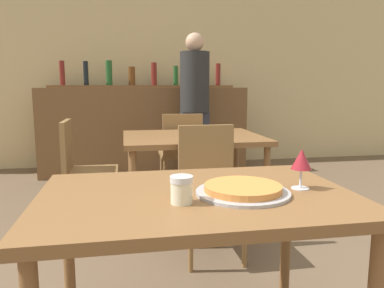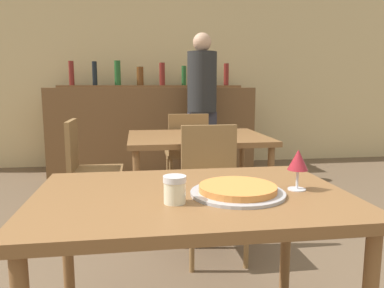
% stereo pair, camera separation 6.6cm
% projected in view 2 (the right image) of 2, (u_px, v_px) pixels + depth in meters
% --- Properties ---
extents(wall_back, '(8.00, 0.05, 2.80)m').
position_uv_depth(wall_back, '(150.00, 66.00, 5.27)').
color(wall_back, '#D1B784').
rests_on(wall_back, ground_plane).
extents(dining_table_near, '(1.18, 0.80, 0.72)m').
position_uv_depth(dining_table_near, '(192.00, 211.00, 1.43)').
color(dining_table_near, brown).
rests_on(dining_table_near, ground_plane).
extents(dining_table_far, '(1.11, 0.89, 0.72)m').
position_uv_depth(dining_table_far, '(197.00, 144.00, 3.05)').
color(dining_table_far, brown).
rests_on(dining_table_far, ground_plane).
extents(bar_counter, '(2.60, 0.56, 1.10)m').
position_uv_depth(bar_counter, '(152.00, 130.00, 4.91)').
color(bar_counter, brown).
rests_on(bar_counter, ground_plane).
extents(bar_back_shelf, '(2.39, 0.24, 0.35)m').
position_uv_depth(bar_back_shelf, '(150.00, 82.00, 4.95)').
color(bar_back_shelf, brown).
rests_on(bar_back_shelf, bar_counter).
extents(chair_far_side_front, '(0.40, 0.40, 0.86)m').
position_uv_depth(chair_far_side_front, '(212.00, 180.00, 2.47)').
color(chair_far_side_front, olive).
rests_on(chair_far_side_front, ground_plane).
extents(chair_far_side_back, '(0.40, 0.40, 0.86)m').
position_uv_depth(chair_far_side_back, '(187.00, 149.00, 3.67)').
color(chair_far_side_back, olive).
rests_on(chair_far_side_back, ground_plane).
extents(chair_far_side_left, '(0.40, 0.40, 0.86)m').
position_uv_depth(chair_far_side_left, '(87.00, 165.00, 2.94)').
color(chair_far_side_left, olive).
rests_on(chair_far_side_left, ground_plane).
extents(pizza_tray, '(0.35, 0.35, 0.04)m').
position_uv_depth(pizza_tray, '(238.00, 190.00, 1.39)').
color(pizza_tray, '#A3A3A8').
rests_on(pizza_tray, dining_table_near).
extents(cheese_shaker, '(0.08, 0.08, 0.10)m').
position_uv_depth(cheese_shaker, '(175.00, 189.00, 1.28)').
color(cheese_shaker, beige).
rests_on(cheese_shaker, dining_table_near).
extents(person_standing, '(0.34, 0.34, 1.72)m').
position_uv_depth(person_standing, '(202.00, 102.00, 4.36)').
color(person_standing, '#2D2D38').
rests_on(person_standing, ground_plane).
extents(wine_glass, '(0.08, 0.08, 0.16)m').
position_uv_depth(wine_glass, '(298.00, 161.00, 1.44)').
color(wine_glass, silver).
rests_on(wine_glass, dining_table_near).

